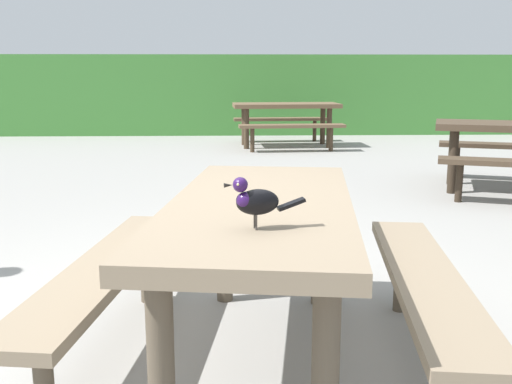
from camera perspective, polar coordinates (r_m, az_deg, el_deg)
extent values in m
plane|color=gray|center=(2.95, -7.57, -14.08)|extent=(60.00, 60.00, 0.00)
cube|color=#428438|center=(12.75, -3.36, 9.44)|extent=(28.00, 1.66, 1.60)
cube|color=#84725B|center=(2.50, 0.49, -1.56)|extent=(0.99, 1.88, 0.07)
cylinder|color=brown|center=(2.02, -9.17, -16.24)|extent=(0.09, 0.09, 0.67)
cylinder|color=brown|center=(1.97, 6.71, -17.02)|extent=(0.09, 0.09, 0.67)
cylinder|color=brown|center=(3.30, -3.08, -4.95)|extent=(0.09, 0.09, 0.67)
cylinder|color=brown|center=(3.27, 6.22, -5.18)|extent=(0.09, 0.09, 0.67)
cube|color=#84725B|center=(2.73, -14.42, -7.12)|extent=(0.50, 1.73, 0.05)
cylinder|color=brown|center=(3.38, -10.56, -7.24)|extent=(0.07, 0.07, 0.39)
cube|color=#84725B|center=(2.62, 16.05, -8.01)|extent=(0.50, 1.73, 0.05)
cylinder|color=brown|center=(3.29, 13.82, -7.91)|extent=(0.07, 0.07, 0.39)
ellipsoid|color=black|center=(2.02, 0.15, -0.98)|extent=(0.16, 0.10, 0.09)
ellipsoid|color=#2D144C|center=(2.01, -0.99, -0.85)|extent=(0.08, 0.07, 0.06)
sphere|color=#2D144C|center=(1.99, -1.53, 0.71)|extent=(0.05, 0.05, 0.05)
sphere|color=#EAE08C|center=(1.97, -1.75, 0.74)|extent=(0.01, 0.01, 0.01)
sphere|color=#EAE08C|center=(2.01, -1.97, 0.94)|extent=(0.01, 0.01, 0.01)
cone|color=black|center=(1.98, -2.69, 0.66)|extent=(0.03, 0.02, 0.02)
cube|color=black|center=(2.05, 3.42, -1.18)|extent=(0.10, 0.05, 0.04)
cylinder|color=#47423D|center=(2.02, 0.03, -2.96)|extent=(0.01, 0.01, 0.05)
cylinder|color=#47423D|center=(2.05, -0.14, -2.77)|extent=(0.01, 0.01, 0.05)
cube|color=brown|center=(10.20, 2.92, 8.37)|extent=(1.84, 0.86, 0.07)
cylinder|color=#423324|center=(10.09, 7.08, 6.15)|extent=(0.09, 0.09, 0.67)
cylinder|color=#423324|center=(10.61, 6.47, 6.43)|extent=(0.09, 0.09, 0.67)
cylinder|color=#423324|center=(9.89, -0.93, 6.13)|extent=(0.09, 0.09, 0.67)
cylinder|color=#423324|center=(10.42, -1.16, 6.41)|extent=(0.09, 0.09, 0.67)
cube|color=brown|center=(9.53, 3.50, 6.39)|extent=(1.72, 0.38, 0.05)
cylinder|color=#423324|center=(9.67, 7.26, 5.08)|extent=(0.07, 0.07, 0.39)
cylinder|color=#423324|center=(9.48, -0.36, 5.04)|extent=(0.07, 0.07, 0.39)
cube|color=brown|center=(10.91, 2.37, 7.06)|extent=(1.72, 0.38, 0.05)
cylinder|color=#423324|center=(11.04, 5.68, 5.91)|extent=(0.07, 0.07, 0.39)
cylinder|color=#423324|center=(10.87, -1.01, 5.88)|extent=(0.07, 0.07, 0.39)
cylinder|color=#2E241A|center=(6.57, 18.51, 2.77)|extent=(0.09, 0.09, 0.67)
cylinder|color=#2E241A|center=(7.10, 18.46, 3.38)|extent=(0.09, 0.09, 0.67)
cylinder|color=#2E241A|center=(6.17, 19.05, 0.87)|extent=(0.07, 0.07, 0.39)
cylinder|color=#2E241A|center=(7.55, 18.81, 2.74)|extent=(0.07, 0.07, 0.39)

